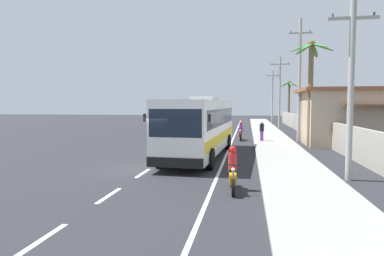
# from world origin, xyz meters

# --- Properties ---
(ground_plane) EXTENTS (160.00, 160.00, 0.00)m
(ground_plane) POSITION_xyz_m (0.00, 0.00, 0.00)
(ground_plane) COLOR #28282D
(sidewalk_kerb) EXTENTS (3.20, 90.00, 0.14)m
(sidewalk_kerb) POSITION_xyz_m (6.80, 10.00, 0.07)
(sidewalk_kerb) COLOR #999993
(sidewalk_kerb) RESTS_ON ground
(lane_markings) EXTENTS (3.55, 71.07, 0.01)m
(lane_markings) POSITION_xyz_m (2.10, 14.82, 0.00)
(lane_markings) COLOR white
(lane_markings) RESTS_ON ground
(boundary_wall) EXTENTS (0.24, 60.00, 1.88)m
(boundary_wall) POSITION_xyz_m (10.60, 14.00, 0.94)
(boundary_wall) COLOR #9E998E
(boundary_wall) RESTS_ON ground
(coach_bus_foreground) EXTENTS (3.49, 11.80, 3.62)m
(coach_bus_foreground) POSITION_xyz_m (1.89, 4.65, 1.89)
(coach_bus_foreground) COLOR white
(coach_bus_foreground) RESTS_ON ground
(motorcycle_beside_bus) EXTENTS (0.56, 1.96, 1.62)m
(motorcycle_beside_bus) POSITION_xyz_m (4.16, -3.33, 0.66)
(motorcycle_beside_bus) COLOR black
(motorcycle_beside_bus) RESTS_ON ground
(motorcycle_trailing) EXTENTS (0.56, 1.96, 1.60)m
(motorcycle_trailing) POSITION_xyz_m (4.11, 14.23, 0.65)
(motorcycle_trailing) COLOR black
(motorcycle_trailing) RESTS_ON ground
(pedestrian_near_kerb) EXTENTS (0.36, 0.36, 1.61)m
(pedestrian_near_kerb) POSITION_xyz_m (5.84, 12.83, 0.98)
(pedestrian_near_kerb) COLOR #75388E
(pedestrian_near_kerb) RESTS_ON sidewalk_kerb
(utility_pole_nearest) EXTENTS (1.95, 0.24, 8.10)m
(utility_pole_nearest) POSITION_xyz_m (8.79, -0.81, 4.20)
(utility_pole_nearest) COLOR #9E9E99
(utility_pole_nearest) RESTS_ON ground
(utility_pole_mid) EXTENTS (1.90, 0.24, 10.13)m
(utility_pole_mid) POSITION_xyz_m (8.88, 13.90, 5.25)
(utility_pole_mid) COLOR #9E9E99
(utility_pole_mid) RESTS_ON ground
(utility_pole_far) EXTENTS (2.44, 0.24, 9.02)m
(utility_pole_far) POSITION_xyz_m (8.62, 28.61, 4.75)
(utility_pole_far) COLOR #9E9E99
(utility_pole_far) RESTS_ON ground
(utility_pole_distant) EXTENTS (2.02, 0.24, 8.78)m
(utility_pole_distant) POSITION_xyz_m (8.77, 43.32, 4.59)
(utility_pole_distant) COLOR #9E9E99
(utility_pole_distant) RESTS_ON ground
(palm_nearest) EXTENTS (3.07, 2.73, 7.63)m
(palm_nearest) POSITION_xyz_m (9.08, 9.97, 5.04)
(palm_nearest) COLOR brown
(palm_nearest) RESTS_ON ground
(palm_second) EXTENTS (2.63, 2.72, 6.59)m
(palm_second) POSITION_xyz_m (10.69, 36.82, 4.41)
(palm_second) COLOR brown
(palm_second) RESTS_ON ground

